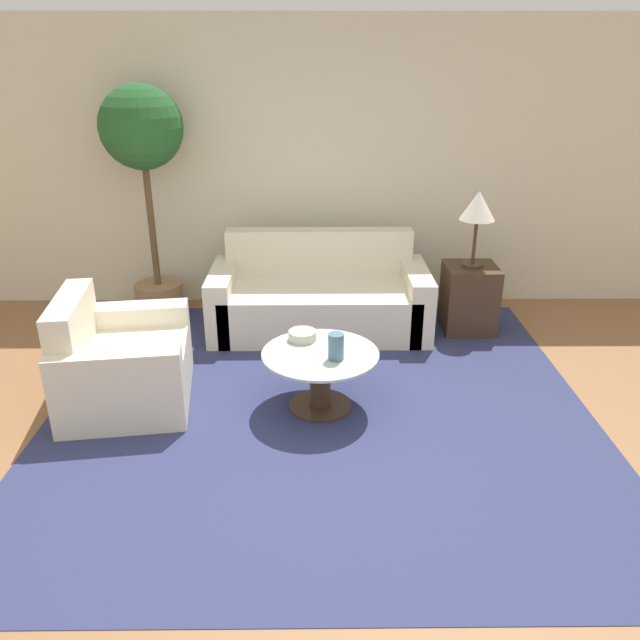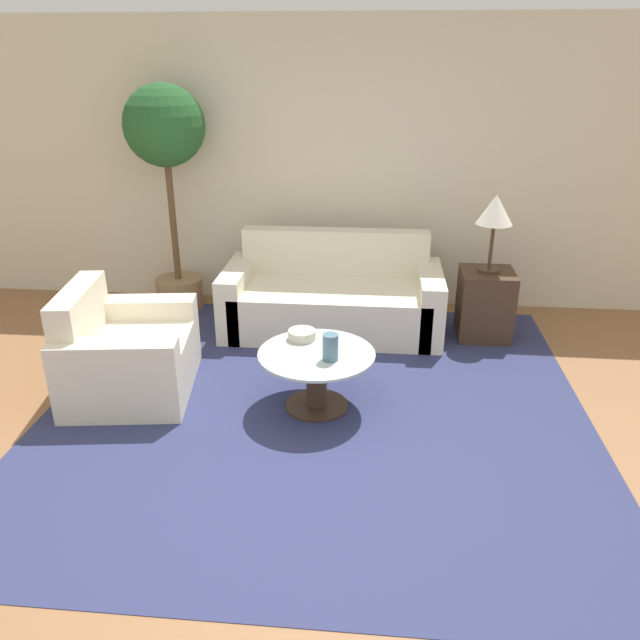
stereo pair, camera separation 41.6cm
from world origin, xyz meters
TOP-DOWN VIEW (x-y plane):
  - ground_plane at (0.00, 0.00)m, footprint 14.00×14.00m
  - wall_back at (0.00, 2.83)m, footprint 10.00×0.06m
  - rug at (0.02, 0.73)m, footprint 3.70×3.66m
  - sofa_main at (0.03, 2.15)m, footprint 1.88×0.90m
  - armchair at (-1.39, 0.85)m, footprint 0.95×1.09m
  - coffee_table at (0.02, 0.73)m, footprint 0.80×0.80m
  - side_table at (1.34, 2.06)m, footprint 0.44×0.44m
  - table_lamp at (1.34, 2.06)m, footprint 0.29×0.29m
  - potted_plant at (-1.48, 2.46)m, footprint 0.71×0.71m
  - vase at (0.12, 0.64)m, footprint 0.10×0.10m
  - bowl at (-0.11, 0.94)m, footprint 0.19×0.19m

SIDE VIEW (x-z plane):
  - ground_plane at x=0.00m, z-range 0.00..0.00m
  - rug at x=0.02m, z-range 0.00..0.01m
  - sofa_main at x=0.03m, z-range -0.14..0.68m
  - armchair at x=-1.39m, z-range -0.13..0.66m
  - coffee_table at x=0.02m, z-range 0.06..0.48m
  - side_table at x=1.34m, z-range 0.00..0.59m
  - bowl at x=-0.11m, z-range 0.42..0.48m
  - vase at x=0.12m, z-range 0.42..0.60m
  - table_lamp at x=1.34m, z-range 0.77..1.41m
  - wall_back at x=0.00m, z-range 0.00..2.60m
  - potted_plant at x=-1.48m, z-range 0.45..2.50m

